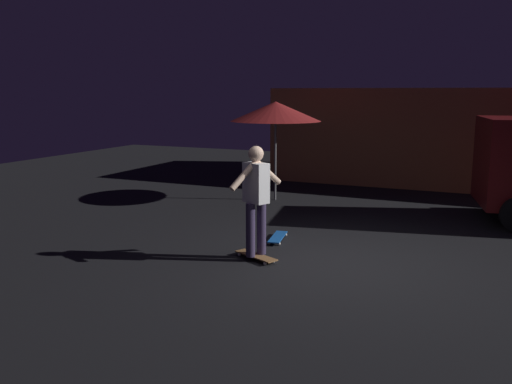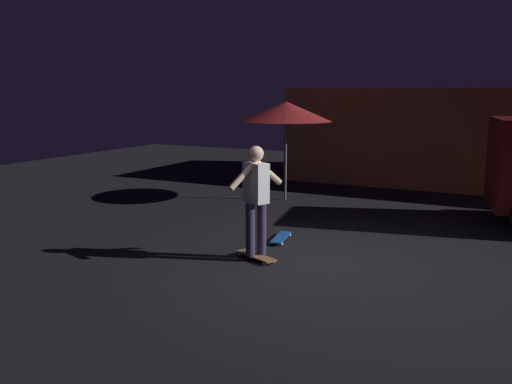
{
  "view_description": "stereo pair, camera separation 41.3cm",
  "coord_description": "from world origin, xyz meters",
  "px_view_note": "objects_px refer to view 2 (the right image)",
  "views": [
    {
      "loc": [
        2.14,
        -7.6,
        2.53
      ],
      "look_at": [
        -1.15,
        -0.25,
        1.05
      ],
      "focal_mm": 38.5,
      "sensor_mm": 36.0,
      "label": 1
    },
    {
      "loc": [
        2.52,
        -7.42,
        2.53
      ],
      "look_at": [
        -1.15,
        -0.25,
        1.05
      ],
      "focal_mm": 38.5,
      "sensor_mm": 36.0,
      "label": 2
    }
  ],
  "objects_px": {
    "patio_umbrella": "(286,112)",
    "skateboard_spare": "(281,238)",
    "skater": "(256,193)",
    "skateboard_ridden": "(256,256)"
  },
  "relations": [
    {
      "from": "skateboard_ridden",
      "to": "skateboard_spare",
      "type": "xyz_separation_m",
      "value": [
        -0.11,
        1.15,
        0.0
      ]
    },
    {
      "from": "skateboard_ridden",
      "to": "skateboard_spare",
      "type": "height_order",
      "value": "same"
    },
    {
      "from": "patio_umbrella",
      "to": "skateboard_ridden",
      "type": "height_order",
      "value": "patio_umbrella"
    },
    {
      "from": "skateboard_ridden",
      "to": "skater",
      "type": "relative_size",
      "value": 0.47
    },
    {
      "from": "patio_umbrella",
      "to": "skateboard_spare",
      "type": "bearing_deg",
      "value": -67.08
    },
    {
      "from": "skateboard_ridden",
      "to": "skater",
      "type": "xyz_separation_m",
      "value": [
        0.0,
        0.0,
        0.98
      ]
    },
    {
      "from": "skateboard_spare",
      "to": "patio_umbrella",
      "type": "bearing_deg",
      "value": 112.92
    },
    {
      "from": "skater",
      "to": "skateboard_spare",
      "type": "bearing_deg",
      "value": 95.28
    },
    {
      "from": "patio_umbrella",
      "to": "skater",
      "type": "height_order",
      "value": "patio_umbrella"
    },
    {
      "from": "skateboard_ridden",
      "to": "skater",
      "type": "distance_m",
      "value": 0.98
    }
  ]
}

